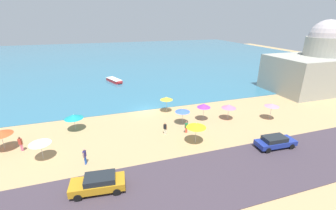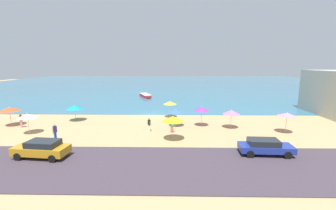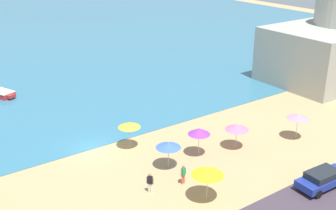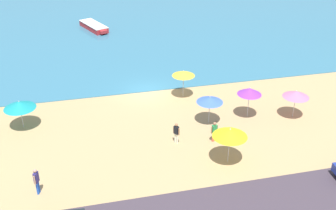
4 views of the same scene
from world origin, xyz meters
name	(u,v)px [view 3 (image 3 of 4)]	position (x,y,z in m)	size (l,w,h in m)	color
ground_plane	(93,149)	(0.00, 0.00, 0.00)	(160.00, 160.00, 0.00)	tan
beach_umbrella_0	(168,145)	(3.69, -6.42, 2.02)	(2.05, 2.05, 2.29)	#B2B2B7
beach_umbrella_1	(237,127)	(10.58, -7.11, 2.04)	(2.07, 2.07, 2.36)	#B2B2B7
beach_umbrella_2	(208,172)	(3.32, -11.70, 2.30)	(2.33, 2.33, 2.63)	#B2B2B7
beach_umbrella_3	(129,125)	(2.89, -1.64, 2.24)	(1.97, 1.97, 2.53)	#B2B2B7
beach_umbrella_5	(199,131)	(7.01, -6.23, 2.28)	(1.91, 1.91, 2.62)	#B2B2B7
beach_umbrella_8	(298,117)	(16.49, -8.95, 2.19)	(2.04, 2.04, 2.45)	#B2B2B7
bather_0	(150,182)	(0.50, -8.62, 0.91)	(0.39, 0.48, 1.62)	#ECE7CE
bather_1	(183,173)	(3.22, -9.06, 0.89)	(0.56, 0.30, 1.60)	#EE5E45
parked_car_1	(323,178)	(11.44, -15.52, 0.80)	(4.65, 2.04, 1.38)	navy
harbor_fortress	(330,41)	(33.90, 0.41, 5.04)	(13.59, 11.07, 13.66)	#A0A093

